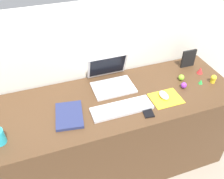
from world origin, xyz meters
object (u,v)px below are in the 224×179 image
Objects in this scene: mouse at (164,95)px; toy_figurine_green at (201,82)px; cell_phone at (147,110)px; keyboard at (122,108)px; toy_figurine_yellow at (214,79)px; toy_figurine_purple at (184,85)px; toy_figurine_red at (200,70)px; laptop at (111,78)px; toy_figurine_lime at (181,78)px; notebook_pad at (69,115)px; picture_frame at (188,59)px.

mouse is 2.71× the size of toy_figurine_green.
mouse is at bearing 35.08° from cell_phone.
keyboard is 0.17m from cell_phone.
toy_figurine_yellow reaches higher than mouse.
toy_figurine_purple is at bearing 14.12° from mouse.
toy_figurine_purple is at bearing -151.92° from toy_figurine_red.
mouse is 0.75× the size of cell_phone.
keyboard reaches higher than cell_phone.
laptop reaches higher than toy_figurine_purple.
toy_figurine_green is (0.66, 0.07, 0.01)m from keyboard.
toy_figurine_green is 0.68× the size of toy_figurine_red.
toy_figurine_lime is at bearing 143.10° from toy_figurine_green.
picture_frame is (1.03, 0.25, 0.06)m from notebook_pad.
cell_phone is 0.53m from toy_figurine_green.
laptop is at bearing 42.11° from notebook_pad.
picture_frame is at bearing 52.50° from toy_figurine_purple.
notebook_pad is 6.78× the size of toy_figurine_green.
picture_frame is at bearing 103.91° from toy_figurine_yellow.
toy_figurine_green is (0.34, 0.05, -0.00)m from mouse.
keyboard is at bearing -174.18° from toy_figurine_green.
toy_figurine_red is at bearing -8.38° from laptop.
toy_figurine_purple is at bearing -24.77° from laptop.
picture_frame is 0.24m from toy_figurine_green.
keyboard is at bearing -165.84° from toy_figurine_red.
cell_phone is (0.15, -0.07, -0.01)m from keyboard.
laptop is 1.25× the size of notebook_pad.
toy_figurine_lime is (-0.12, 0.09, 0.01)m from toy_figurine_green.
toy_figurine_green reaches higher than keyboard.
toy_figurine_lime reaches higher than keyboard.
toy_figurine_red is 0.14m from toy_figurine_yellow.
toy_figurine_red is (0.42, 0.17, 0.00)m from mouse.
toy_figurine_red reaches higher than keyboard.
toy_figurine_green is at bearing 8.32° from mouse.
notebook_pad is 4.62× the size of toy_figurine_red.
toy_figurine_green is at bearing 22.95° from cell_phone.
laptop is 0.38m from cell_phone.
notebook_pad is 1.60× the size of picture_frame.
cell_phone is 0.64m from toy_figurine_red.
picture_frame is 2.29× the size of toy_figurine_yellow.
toy_figurine_red is (0.74, 0.19, 0.02)m from keyboard.
toy_figurine_red is (1.08, 0.13, 0.02)m from notebook_pad.
toy_figurine_green is 0.54× the size of toy_figurine_yellow.
toy_figurine_lime is (0.22, 0.14, 0.00)m from mouse.
toy_figurine_yellow is at bearing -3.70° from toy_figurine_purple.
cell_phone is at bearing -156.48° from toy_figurine_red.
toy_figurine_purple is at bearing 176.30° from toy_figurine_yellow.
notebook_pad is 5.19× the size of toy_figurine_purple.
laptop reaches higher than picture_frame.
picture_frame reaches higher than notebook_pad.
laptop is 0.29m from keyboard.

